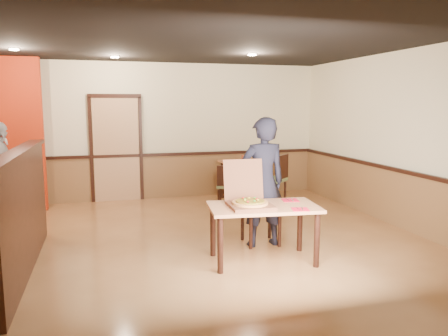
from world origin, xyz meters
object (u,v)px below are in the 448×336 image
object	(u,v)px
side_chair_right	(275,177)
diner	(263,182)
pizza_box	(249,200)
condiment	(243,158)
passerby	(1,171)
side_table	(242,170)
diner_chair	(259,204)
side_chair_left	(228,184)
main_table	(263,214)

from	to	relation	value
side_chair_right	diner	bearing A→B (deg)	21.23
pizza_box	condiment	size ratio (longest dim) A/B	4.48
diner	condiment	size ratio (longest dim) A/B	12.82
passerby	condiment	world-z (taller)	passerby
side_table	condiment	size ratio (longest dim) A/B	6.33
pizza_box	condiment	bearing A→B (deg)	75.05
diner_chair	side_chair_left	distance (m)	2.17
diner	passerby	xyz separation A→B (m)	(-3.78, 2.53, -0.06)
passerby	side_table	bearing A→B (deg)	-88.64
diner_chair	passerby	size ratio (longest dim) A/B	0.61
diner	pizza_box	world-z (taller)	diner
side_table	passerby	bearing A→B (deg)	-174.90
main_table	side_chair_left	xyz separation A→B (m)	(0.39, 2.92, -0.16)
side_chair_left	side_table	distance (m)	0.79
condiment	diner_chair	bearing A→B (deg)	-103.21
side_table	passerby	size ratio (longest dim) A/B	0.53
side_table	diner	distance (m)	3.01
passerby	side_chair_right	bearing A→B (deg)	-96.17
main_table	condiment	distance (m)	3.52
side_table	passerby	distance (m)	4.45
condiment	pizza_box	bearing A→B (deg)	-106.93
side_chair_right	side_table	bearing A→B (deg)	-92.94
diner_chair	side_table	distance (m)	2.84
side_table	pizza_box	size ratio (longest dim) A/B	1.41
side_chair_right	side_table	distance (m)	0.79
main_table	passerby	world-z (taller)	passerby
side_chair_right	diner	xyz separation A→B (m)	(-1.15, -2.32, 0.36)
diner_chair	pizza_box	size ratio (longest dim) A/B	1.62
side_chair_right	side_table	world-z (taller)	side_chair_right
side_table	condiment	distance (m)	0.28
main_table	diner	size ratio (longest dim) A/B	0.79
side_chair_right	passerby	xyz separation A→B (m)	(-4.93, 0.21, 0.30)
pizza_box	passerby	bearing A→B (deg)	139.46
side_table	pizza_box	world-z (taller)	pizza_box
side_chair_left	diner	world-z (taller)	diner
passerby	pizza_box	bearing A→B (deg)	-136.26
main_table	diner	distance (m)	0.70
side_table	condiment	world-z (taller)	condiment
condiment	diner	bearing A→B (deg)	-102.72
side_chair_left	side_table	bearing A→B (deg)	-106.95
diner	diner_chair	bearing A→B (deg)	-95.79
diner_chair	passerby	world-z (taller)	passerby
diner_chair	pizza_box	bearing A→B (deg)	-117.11
diner_chair	diner	world-z (taller)	diner
side_chair_left	condiment	distance (m)	0.79
side_table	diner	world-z (taller)	diner
side_chair_right	diner	distance (m)	2.61
main_table	diner_chair	xyz separation A→B (m)	(0.22, 0.75, -0.06)
pizza_box	diner	bearing A→B (deg)	57.36
diner_chair	passerby	distance (m)	4.49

